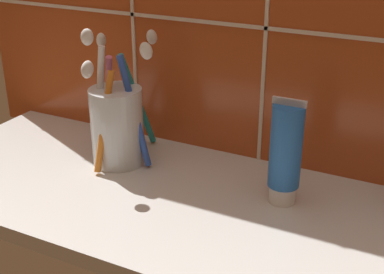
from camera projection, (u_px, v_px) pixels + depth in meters
The scene contains 3 objects.
sink_counter at pixel (202, 210), 64.81cm from camera, with size 79.72×29.33×2.00cm, color silver.
toothbrush_cup at pixel (117, 122), 72.16cm from camera, with size 11.96×15.13×18.60cm.
toothpaste_tube at pixel (286, 153), 62.16cm from camera, with size 3.98×3.79×13.16cm.
Camera 1 is at (23.82, -50.18, 35.56)cm, focal length 50.00 mm.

